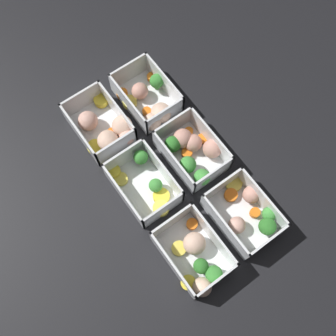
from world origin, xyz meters
TOP-DOWN VIEW (x-y plane):
  - ground_plane at (0.00, 0.00)m, footprint 4.00×4.00m
  - container_near_left at (-0.18, -0.08)m, footprint 0.17×0.12m
  - container_near_center at (0.00, -0.07)m, footprint 0.16×0.12m
  - container_near_right at (0.16, -0.06)m, footprint 0.17×0.12m
  - container_far_left at (-0.19, 0.07)m, footprint 0.17×0.12m
  - container_far_center at (0.00, 0.06)m, footprint 0.18×0.11m
  - container_far_right at (0.17, 0.06)m, footprint 0.17×0.13m

SIDE VIEW (x-z plane):
  - ground_plane at x=0.00m, z-range 0.00..0.00m
  - container_far_center at x=0.00m, z-range -0.01..0.06m
  - container_near_left at x=-0.18m, z-range -0.01..0.06m
  - container_far_left at x=-0.19m, z-range -0.01..0.06m
  - container_near_right at x=0.16m, z-range -0.01..0.06m
  - container_far_right at x=0.17m, z-range -0.01..0.06m
  - container_near_center at x=0.00m, z-range -0.01..0.06m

